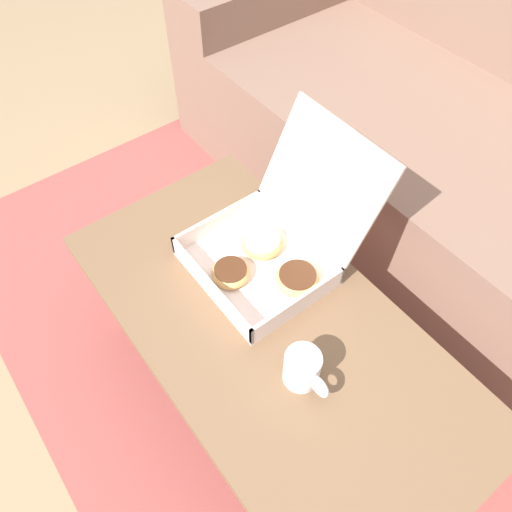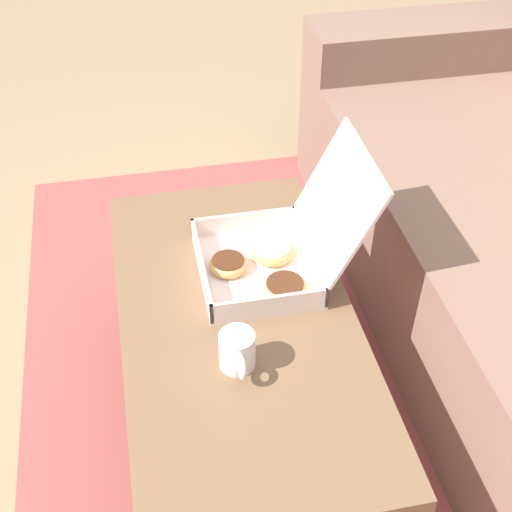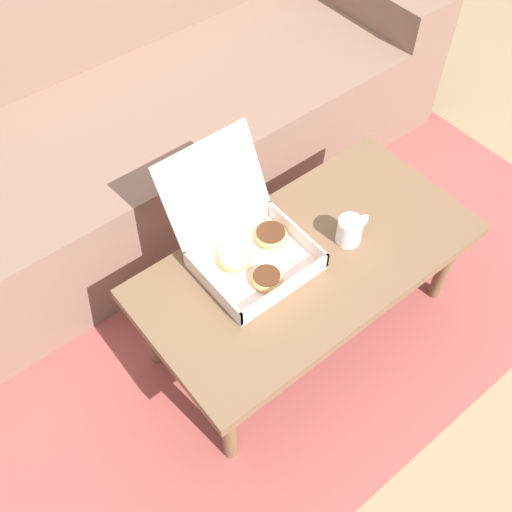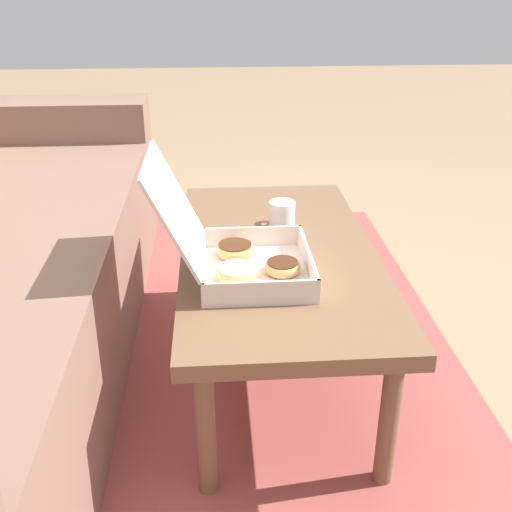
% 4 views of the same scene
% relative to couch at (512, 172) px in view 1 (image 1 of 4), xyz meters
% --- Properties ---
extents(ground_plane, '(12.00, 12.00, 0.00)m').
position_rel_couch_xyz_m(ground_plane, '(0.00, -0.85, -0.32)').
color(ground_plane, '#937756').
extents(area_rug, '(2.42, 1.88, 0.01)m').
position_rel_couch_xyz_m(area_rug, '(0.00, -0.55, -0.32)').
color(area_rug, '#994742').
rests_on(area_rug, ground_plane).
extents(couch, '(2.30, 0.89, 0.99)m').
position_rel_couch_xyz_m(couch, '(0.00, 0.00, 0.00)').
color(couch, '#7A5B4C').
rests_on(couch, ground_plane).
extents(coffee_table, '(1.03, 0.52, 0.39)m').
position_rel_couch_xyz_m(coffee_table, '(0.00, -0.93, 0.03)').
color(coffee_table, brown).
rests_on(coffee_table, ground_plane).
extents(pastry_box, '(0.32, 0.38, 0.30)m').
position_rel_couch_xyz_m(pastry_box, '(-0.14, -0.82, 0.13)').
color(pastry_box, silver).
rests_on(pastry_box, coffee_table).
extents(coffee_mug, '(0.11, 0.07, 0.09)m').
position_rel_couch_xyz_m(coffee_mug, '(0.14, -0.96, 0.11)').
color(coffee_mug, white).
rests_on(coffee_mug, coffee_table).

